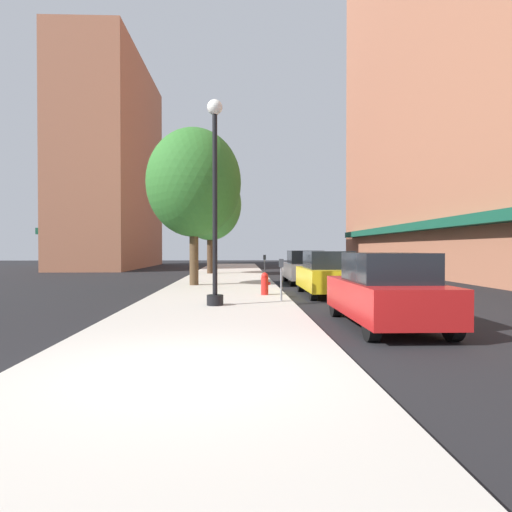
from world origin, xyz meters
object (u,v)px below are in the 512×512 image
(lamppost, at_px, (215,198))
(car_white, at_px, (304,267))
(fire_hydrant, at_px, (265,284))
(tree_near, at_px, (210,205))
(parking_meter_near, at_px, (281,274))
(tree_mid, at_px, (194,183))
(car_red, at_px, (386,291))
(parking_meter_far, at_px, (265,264))
(car_yellow, at_px, (327,274))

(lamppost, relative_size, car_white, 1.37)
(car_white, bearing_deg, lamppost, -113.43)
(fire_hydrant, xyz_separation_m, tree_near, (-2.83, 14.19, 4.14))
(parking_meter_near, bearing_deg, tree_mid, 117.94)
(fire_hydrant, xyz_separation_m, tree_mid, (-2.94, 4.50, 4.18))
(fire_hydrant, relative_size, car_red, 0.18)
(tree_near, height_order, car_red, tree_near)
(car_red, bearing_deg, parking_meter_far, 96.64)
(lamppost, bearing_deg, tree_mid, 100.19)
(car_red, bearing_deg, lamppost, 140.34)
(lamppost, distance_m, tree_near, 17.24)
(tree_near, bearing_deg, car_yellow, -68.85)
(parking_meter_far, distance_m, tree_near, 8.10)
(parking_meter_near, bearing_deg, tree_near, 101.49)
(fire_hydrant, bearing_deg, tree_mid, 123.10)
(parking_meter_far, bearing_deg, car_yellow, -74.48)
(parking_meter_near, height_order, car_red, car_red)
(car_yellow, bearing_deg, car_white, 87.71)
(tree_near, height_order, car_white, tree_near)
(tree_mid, bearing_deg, parking_meter_near, -62.06)
(car_yellow, distance_m, car_white, 6.01)
(tree_near, bearing_deg, lamppost, -85.87)
(lamppost, xyz_separation_m, parking_meter_near, (2.02, 1.12, -2.25))
(lamppost, bearing_deg, car_red, -38.28)
(lamppost, distance_m, fire_hydrant, 4.29)
(fire_hydrant, height_order, car_red, car_red)
(fire_hydrant, distance_m, car_red, 6.53)
(lamppost, relative_size, fire_hydrant, 7.47)
(parking_meter_near, relative_size, tree_near, 0.19)
(tree_near, xyz_separation_m, car_white, (5.20, -7.44, -3.85))
(fire_hydrant, distance_m, parking_meter_far, 7.78)
(car_red, bearing_deg, tree_mid, 115.25)
(parking_meter_far, height_order, tree_mid, tree_mid)
(car_yellow, bearing_deg, tree_mid, 142.34)
(parking_meter_far, bearing_deg, tree_near, 116.85)
(parking_meter_far, relative_size, car_white, 0.30)
(parking_meter_near, distance_m, tree_near, 16.75)
(lamppost, height_order, parking_meter_far, lamppost)
(parking_meter_near, distance_m, car_yellow, 3.22)
(parking_meter_far, distance_m, tree_mid, 5.99)
(lamppost, height_order, tree_mid, tree_mid)
(parking_meter_near, bearing_deg, fire_hydrant, 102.95)
(parking_meter_far, xyz_separation_m, car_red, (1.95, -13.84, -0.14))
(lamppost, bearing_deg, tree_near, 94.13)
(lamppost, distance_m, parking_meter_near, 3.23)
(car_yellow, height_order, car_white, same)
(car_white, bearing_deg, fire_hydrant, -110.52)
(car_white, bearing_deg, tree_mid, -158.26)
(lamppost, relative_size, parking_meter_far, 4.50)
(lamppost, xyz_separation_m, car_yellow, (3.97, 3.68, -2.39))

